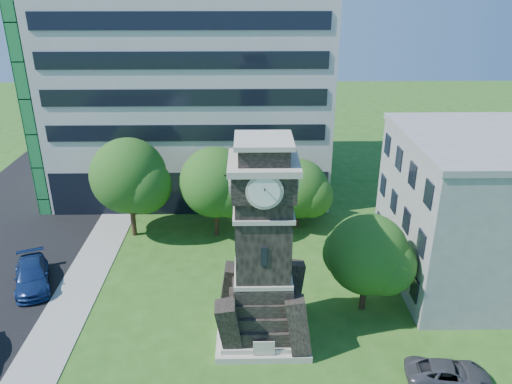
{
  "coord_description": "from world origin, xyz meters",
  "views": [
    {
      "loc": [
        2.19,
        -22.24,
        19.77
      ],
      "look_at": [
        2.72,
        8.28,
        6.53
      ],
      "focal_mm": 35.0,
      "sensor_mm": 36.0,
      "label": 1
    }
  ],
  "objects_px": {
    "park_bench": "(261,330)",
    "car_east_lot": "(448,374)",
    "car_street_north": "(32,276)",
    "clock_tower": "(263,257)"
  },
  "relations": [
    {
      "from": "park_bench",
      "to": "car_east_lot",
      "type": "bearing_deg",
      "value": -15.27
    },
    {
      "from": "car_street_north",
      "to": "car_east_lot",
      "type": "distance_m",
      "value": 27.15
    },
    {
      "from": "car_street_north",
      "to": "park_bench",
      "type": "distance_m",
      "value": 16.68
    },
    {
      "from": "clock_tower",
      "to": "car_street_north",
      "type": "distance_m",
      "value": 17.24
    },
    {
      "from": "car_street_north",
      "to": "park_bench",
      "type": "height_order",
      "value": "car_street_north"
    },
    {
      "from": "clock_tower",
      "to": "car_street_north",
      "type": "relative_size",
      "value": 2.29
    },
    {
      "from": "car_street_north",
      "to": "park_bench",
      "type": "bearing_deg",
      "value": -41.59
    },
    {
      "from": "car_street_north",
      "to": "park_bench",
      "type": "relative_size",
      "value": 3.01
    },
    {
      "from": "clock_tower",
      "to": "park_bench",
      "type": "height_order",
      "value": "clock_tower"
    },
    {
      "from": "clock_tower",
      "to": "park_bench",
      "type": "xyz_separation_m",
      "value": [
        -0.11,
        -0.41,
        -4.79
      ]
    }
  ]
}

